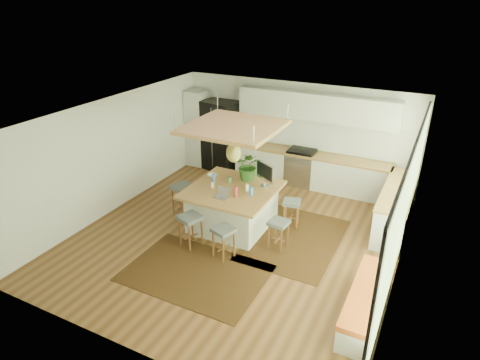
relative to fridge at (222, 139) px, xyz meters
The scene contains 37 objects.
floor 3.93m from the fridge, 55.96° to the right, with size 7.00×7.00×0.00m, color #533117.
ceiling 4.21m from the fridge, 55.96° to the right, with size 7.00×7.00×0.00m, color white.
wall_back 2.21m from the fridge, ahead, with size 6.50×6.50×0.00m, color silver.
wall_front 7.01m from the fridge, 72.22° to the right, with size 6.50×6.50×0.00m, color silver.
wall_left 3.38m from the fridge, 109.36° to the right, with size 7.00×7.00×0.00m, color silver.
wall_right 6.26m from the fridge, 30.43° to the right, with size 7.00×7.00×0.00m, color silver.
window_wall 6.24m from the fridge, 30.57° to the right, with size 0.10×6.20×2.60m, color black, non-canonical shape.
pantry 0.84m from the fridge, behind, with size 0.55×0.60×2.25m, color silver.
back_counter_base 2.73m from the fridge, ahead, with size 4.20×0.60×0.88m, color silver.
back_counter_top 2.69m from the fridge, ahead, with size 4.24×0.64×0.05m, color olive.
backsplash 2.74m from the fridge, ahead, with size 4.20×0.02×0.80m, color white.
upper_cabinets 2.96m from the fridge, ahead, with size 4.20×0.34×0.70m, color silver.
range 2.47m from the fridge, ahead, with size 0.76×0.62×1.00m, color #A5A5AA, non-canonical shape.
right_counter_base 5.22m from the fridge, 12.94° to the right, with size 0.60×2.50×0.88m, color silver.
right_counter_top 5.20m from the fridge, 12.94° to the right, with size 0.64×2.54×0.05m, color olive.
window_bench 6.74m from the fridge, 40.63° to the right, with size 0.52×2.00×0.50m, color silver, non-canonical shape.
ceiling_panel 3.51m from the fridge, 56.39° to the right, with size 1.86×1.86×0.80m, color olive, non-canonical shape.
rug_near 5.17m from the fridge, 66.76° to the right, with size 2.60×1.80×0.01m, color black.
rug_right 4.37m from the fridge, 39.73° to the right, with size 1.80×2.60×0.01m, color black.
fridge is the anchor object (origin of this frame).
island 3.38m from the fridge, 57.00° to the right, with size 1.85×1.85×0.93m, color olive, non-canonical shape.
stool_near_left 4.20m from the fridge, 69.92° to the right, with size 0.41×0.41×0.70m, color #495051, non-canonical shape.
stool_near_right 4.58m from the fridge, 60.64° to the right, with size 0.39×0.39×0.66m, color #495051, non-canonical shape.
stool_right_front 4.46m from the fridge, 46.01° to the right, with size 0.38×0.38×0.64m, color #495051, non-canonical shape.
stool_right_back 3.78m from the fridge, 36.52° to the right, with size 0.37×0.37×0.63m, color #495051, non-canonical shape.
stool_left_side 3.00m from the fridge, 78.81° to the right, with size 0.46×0.46×0.77m, color #495051, non-canonical shape.
laptop 3.76m from the fridge, 61.24° to the right, with size 0.29×0.31×0.22m, color #A5A5AA, non-canonical shape.
monitor 3.38m from the fridge, 44.62° to the right, with size 0.59×0.21×0.55m, color #A5A5AA, non-canonical shape.
microwave 0.91m from the fridge, ahead, with size 0.53×0.29×0.36m, color #A5A5AA.
island_plant 2.97m from the fridge, 49.01° to the right, with size 0.62×0.69×0.54m, color #1E4C19.
island_bowl 2.69m from the fridge, 65.56° to the right, with size 0.22×0.22×0.05m, color white.
island_bottle_0 2.99m from the fridge, 64.82° to the right, with size 0.07×0.07×0.19m, color #3780DE.
island_bottle_1 3.28m from the fridge, 64.31° to the right, with size 0.07×0.07×0.19m, color white.
island_bottle_2 3.73m from the fridge, 56.29° to the right, with size 0.07×0.07×0.19m, color #AF3A43.
island_bottle_3 3.51m from the fridge, 51.75° to the right, with size 0.07×0.07×0.19m, color white.
island_bottle_4 3.03m from the fridge, 57.60° to the right, with size 0.07×0.07×0.19m, color #558E5A.
island_bottle_5 3.72m from the fridge, 51.37° to the right, with size 0.07×0.07×0.19m, color #3780DE.
Camera 1 is at (3.51, -6.87, 4.89)m, focal length 31.22 mm.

